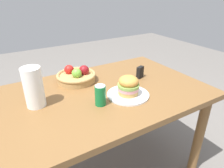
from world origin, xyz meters
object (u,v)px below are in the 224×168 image
object	(u,v)px
napkin_holder	(140,72)
fruit_basket	(76,76)
plate	(128,95)
sandwich	(128,85)
soda_can	(100,95)
paper_towel_roll	(34,87)

from	to	relation	value
napkin_holder	fruit_basket	bearing A→B (deg)	135.97
plate	napkin_holder	distance (m)	0.31
sandwich	fruit_basket	xyz separation A→B (m)	(-0.20, 0.38, -0.03)
sandwich	plate	bearing A→B (deg)	-63.43
soda_can	fruit_basket	distance (m)	0.39
plate	fruit_basket	distance (m)	0.43
sandwich	napkin_holder	size ratio (longest dim) A/B	1.54
sandwich	napkin_holder	world-z (taller)	sandwich
napkin_holder	soda_can	bearing A→B (deg)	-177.09
sandwich	paper_towel_roll	size ratio (longest dim) A/B	0.58
soda_can	napkin_holder	xyz separation A→B (m)	(0.45, 0.19, -0.02)
plate	sandwich	size ratio (longest dim) A/B	1.96
plate	soda_can	xyz separation A→B (m)	(-0.20, -0.01, 0.06)
plate	soda_can	bearing A→B (deg)	-178.51
fruit_basket	paper_towel_roll	distance (m)	0.40
fruit_basket	paper_towel_roll	bearing A→B (deg)	-149.29
plate	sandwich	distance (m)	0.07
plate	paper_towel_roll	world-z (taller)	paper_towel_roll
fruit_basket	napkin_holder	world-z (taller)	fruit_basket
sandwich	soda_can	distance (m)	0.20
sandwich	fruit_basket	bearing A→B (deg)	117.84
fruit_basket	sandwich	bearing A→B (deg)	-62.16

